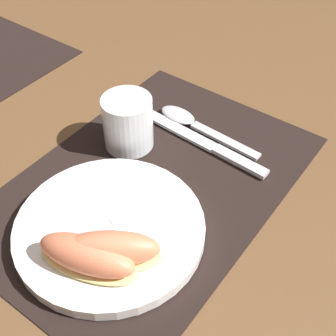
{
  "coord_description": "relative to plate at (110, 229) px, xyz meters",
  "views": [
    {
      "loc": [
        -0.34,
        -0.28,
        0.47
      ],
      "look_at": [
        0.02,
        -0.01,
        0.02
      ],
      "focal_mm": 50.0,
      "sensor_mm": 36.0,
      "label": 1
    }
  ],
  "objects": [
    {
      "name": "ground_plane",
      "position": [
        0.1,
        0.01,
        -0.01
      ],
      "size": [
        3.0,
        3.0,
        0.0
      ],
      "primitive_type": "plane",
      "color": "brown"
    },
    {
      "name": "placemat",
      "position": [
        0.1,
        0.01,
        -0.01
      ],
      "size": [
        0.47,
        0.32,
        0.0
      ],
      "color": "black",
      "rests_on": "ground_plane"
    },
    {
      "name": "plate",
      "position": [
        0.0,
        0.0,
        0.0
      ],
      "size": [
        0.23,
        0.23,
        0.02
      ],
      "color": "white",
      "rests_on": "placemat"
    },
    {
      "name": "juice_glass",
      "position": [
        0.14,
        0.09,
        0.03
      ],
      "size": [
        0.07,
        0.07,
        0.08
      ],
      "color": "silver",
      "rests_on": "placemat"
    },
    {
      "name": "knife",
      "position": [
        0.21,
        -0.01,
        -0.01
      ],
      "size": [
        0.03,
        0.22,
        0.01
      ],
      "color": "silver",
      "rests_on": "placemat"
    },
    {
      "name": "spoon",
      "position": [
        0.23,
        0.04,
        -0.0
      ],
      "size": [
        0.04,
        0.18,
        0.01
      ],
      "color": "silver",
      "rests_on": "placemat"
    },
    {
      "name": "fork",
      "position": [
        0.01,
        -0.01,
        0.01
      ],
      "size": [
        0.17,
        0.11,
        0.0
      ],
      "color": "silver",
      "rests_on": "plate"
    },
    {
      "name": "citrus_wedge_0",
      "position": [
        -0.06,
        -0.02,
        0.02
      ],
      "size": [
        0.08,
        0.13,
        0.04
      ],
      "color": "#F4DB84",
      "rests_on": "plate"
    },
    {
      "name": "citrus_wedge_1",
      "position": [
        -0.04,
        -0.04,
        0.03
      ],
      "size": [
        0.11,
        0.12,
        0.04
      ],
      "color": "#F4DB84",
      "rests_on": "plate"
    }
  ]
}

